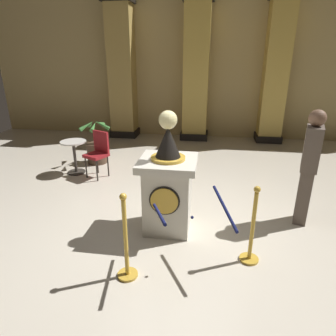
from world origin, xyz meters
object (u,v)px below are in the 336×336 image
(pedestal_clock, at_px, (168,186))
(bystander_guest, at_px, (309,165))
(cafe_chair_red, at_px, (98,150))
(potted_palm_left, at_px, (97,149))
(stanchion_near, at_px, (126,249))
(cafe_table, at_px, (74,153))
(stanchion_far, at_px, (252,236))

(pedestal_clock, relative_size, bystander_guest, 1.01)
(bystander_guest, xyz_separation_m, cafe_chair_red, (-3.73, 1.32, -0.36))
(potted_palm_left, bearing_deg, stanchion_near, -64.14)
(bystander_guest, bearing_deg, cafe_table, 162.00)
(stanchion_far, distance_m, bystander_guest, 1.50)
(cafe_table, bearing_deg, bystander_guest, -18.00)
(pedestal_clock, xyz_separation_m, cafe_table, (-2.32, 1.88, -0.22))
(stanchion_near, distance_m, cafe_table, 3.59)
(pedestal_clock, bearing_deg, stanchion_far, -27.88)
(cafe_chair_red, bearing_deg, stanchion_far, -39.96)
(cafe_table, height_order, cafe_chair_red, cafe_chair_red)
(potted_palm_left, xyz_separation_m, cafe_chair_red, (0.36, -0.78, 0.22))
(bystander_guest, distance_m, cafe_table, 4.56)
(cafe_table, xyz_separation_m, cafe_chair_red, (0.58, -0.08, 0.12))
(stanchion_near, height_order, stanchion_far, stanchion_near)
(pedestal_clock, height_order, cafe_table, pedestal_clock)
(potted_palm_left, bearing_deg, bystander_guest, -27.15)
(cafe_chair_red, bearing_deg, pedestal_clock, -46.07)
(pedestal_clock, bearing_deg, cafe_table, 140.91)
(cafe_chair_red, bearing_deg, cafe_table, 172.02)
(stanchion_near, distance_m, stanchion_far, 1.52)
(potted_palm_left, height_order, cafe_chair_red, potted_palm_left)
(stanchion_far, bearing_deg, bystander_guest, 50.97)
(potted_palm_left, bearing_deg, pedestal_clock, -50.90)
(cafe_table, bearing_deg, stanchion_far, -35.75)
(stanchion_near, height_order, cafe_chair_red, stanchion_near)
(cafe_table, bearing_deg, cafe_chair_red, -7.98)
(bystander_guest, relative_size, cafe_table, 2.41)
(pedestal_clock, relative_size, potted_palm_left, 1.65)
(bystander_guest, bearing_deg, potted_palm_left, 152.85)
(stanchion_far, distance_m, cafe_chair_red, 3.74)
(stanchion_far, height_order, bystander_guest, bystander_guest)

